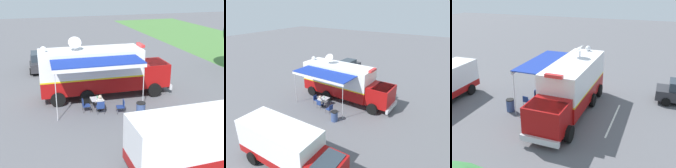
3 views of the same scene
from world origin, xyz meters
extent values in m
plane|color=#5B5B60|center=(0.00, 0.00, 0.00)|extent=(100.00, 100.00, 0.00)
cube|color=silver|center=(-3.07, 1.05, 0.00)|extent=(0.30, 4.80, 0.01)
cube|color=#9E0F0F|center=(0.00, 0.00, 1.15)|extent=(2.76, 7.29, 1.10)
cube|color=white|center=(0.00, 0.00, 2.55)|extent=(2.76, 7.29, 1.70)
cube|color=yellow|center=(0.00, 0.00, 1.70)|extent=(2.79, 7.31, 0.10)
cube|color=#9E0F0F|center=(0.17, 4.65, 1.45)|extent=(2.38, 2.18, 1.70)
cube|color=#28333D|center=(0.18, 4.85, 1.95)|extent=(2.20, 1.55, 0.70)
cube|color=silver|center=(0.21, 5.78, 0.55)|extent=(2.38, 0.29, 0.36)
cylinder|color=black|center=(-1.08, 4.49, 0.50)|extent=(0.34, 1.01, 1.00)
cylinder|color=black|center=(1.41, 4.40, 0.50)|extent=(0.34, 1.01, 1.00)
cylinder|color=black|center=(-1.27, -0.49, 0.50)|extent=(0.34, 1.01, 1.00)
cylinder|color=black|center=(1.23, -0.59, 0.50)|extent=(0.34, 1.01, 1.00)
cylinder|color=black|center=(-1.34, -2.47, 0.50)|extent=(0.34, 1.01, 1.00)
cylinder|color=black|center=(1.16, -2.56, 0.50)|extent=(0.34, 1.01, 1.00)
cube|color=white|center=(0.00, 0.00, 3.45)|extent=(2.76, 7.29, 0.10)
cube|color=red|center=(0.14, 3.70, 3.62)|extent=(1.11, 0.32, 0.20)
cylinder|color=silver|center=(-0.04, -1.08, 3.73)|extent=(0.10, 0.10, 0.45)
cone|color=silver|center=(0.11, -1.08, 4.13)|extent=(0.75, 0.93, 0.81)
sphere|color=white|center=(-0.12, -3.20, 3.68)|extent=(0.44, 0.44, 0.44)
cube|color=#193399|center=(2.35, -0.09, 3.25)|extent=(2.41, 5.84, 0.06)
cube|color=white|center=(3.41, -0.13, 3.11)|extent=(0.29, 5.76, 0.24)
cylinder|color=silver|center=(3.45, 2.60, 1.63)|extent=(0.05, 0.05, 3.25)
cylinder|color=silver|center=(3.25, -2.85, 1.63)|extent=(0.05, 0.05, 3.25)
cube|color=silver|center=(2.27, -0.17, 0.71)|extent=(0.83, 0.83, 0.03)
cylinder|color=#333338|center=(1.91, 0.21, 0.35)|extent=(0.03, 0.03, 0.70)
cylinder|color=#333338|center=(2.65, 0.19, 0.35)|extent=(0.03, 0.03, 0.70)
cylinder|color=#333338|center=(1.89, -0.53, 0.35)|extent=(0.03, 0.03, 0.70)
cylinder|color=#333338|center=(2.62, -0.55, 0.35)|extent=(0.03, 0.03, 0.70)
cylinder|color=#3F9959|center=(2.31, -0.14, 0.83)|extent=(0.07, 0.07, 0.20)
cylinder|color=white|center=(2.31, -0.14, 0.94)|extent=(0.04, 0.04, 0.02)
cube|color=navy|center=(2.97, -0.12, 0.42)|extent=(0.50, 0.50, 0.04)
cube|color=navy|center=(3.19, -0.13, 0.65)|extent=(0.06, 0.48, 0.44)
cylinder|color=#333338|center=(2.74, -0.33, 0.21)|extent=(0.02, 0.02, 0.42)
cylinder|color=#333338|center=(2.76, 0.11, 0.21)|extent=(0.02, 0.02, 0.42)
cylinder|color=#333338|center=(3.18, -0.35, 0.21)|extent=(0.02, 0.02, 0.42)
cylinder|color=#333338|center=(3.20, 0.09, 0.21)|extent=(0.02, 0.02, 0.42)
cube|color=navy|center=(2.47, -0.92, 0.42)|extent=(0.50, 0.50, 0.04)
cube|color=navy|center=(2.46, -1.14, 0.65)|extent=(0.48, 0.06, 0.44)
cylinder|color=#333338|center=(2.26, -0.69, 0.21)|extent=(0.02, 0.02, 0.42)
cylinder|color=#333338|center=(2.70, -0.71, 0.21)|extent=(0.02, 0.02, 0.42)
cylinder|color=#333338|center=(2.24, -1.13, 0.21)|extent=(0.02, 0.02, 0.42)
cylinder|color=#333338|center=(2.68, -1.15, 0.21)|extent=(0.02, 0.02, 0.42)
cube|color=navy|center=(3.29, 1.12, 0.42)|extent=(0.55, 0.55, 0.04)
cube|color=navy|center=(3.33, 1.34, 0.65)|extent=(0.48, 0.11, 0.44)
cylinder|color=#333338|center=(3.48, 0.87, 0.21)|extent=(0.02, 0.02, 0.42)
cylinder|color=#333338|center=(3.04, 0.94, 0.21)|extent=(0.02, 0.02, 0.42)
cylinder|color=#333338|center=(3.55, 1.31, 0.21)|extent=(0.02, 0.02, 0.42)
cylinder|color=#333338|center=(3.11, 1.37, 0.21)|extent=(0.02, 0.02, 0.42)
cube|color=silver|center=(2.97, -0.12, 0.72)|extent=(0.25, 0.37, 0.56)
sphere|color=beige|center=(2.97, -0.12, 1.14)|extent=(0.22, 0.22, 0.22)
cylinder|color=silver|center=(2.84, -0.35, 0.76)|extent=(0.43, 0.11, 0.34)
cylinder|color=silver|center=(2.86, 0.11, 0.76)|extent=(0.43, 0.11, 0.34)
cylinder|color=#2D334C|center=(2.78, -0.22, 0.44)|extent=(0.38, 0.14, 0.13)
cylinder|color=#2D334C|center=(2.60, -0.21, 0.21)|extent=(0.11, 0.11, 0.42)
cube|color=black|center=(2.55, -0.21, 0.04)|extent=(0.24, 0.11, 0.07)
cylinder|color=#2D334C|center=(2.79, -0.02, 0.44)|extent=(0.38, 0.14, 0.13)
cylinder|color=#2D334C|center=(2.61, -0.01, 0.21)|extent=(0.11, 0.11, 0.42)
cube|color=black|center=(2.55, -0.01, 0.04)|extent=(0.24, 0.11, 0.07)
cylinder|color=#384C7F|center=(4.09, 2.21, 0.42)|extent=(0.56, 0.56, 0.85)
cylinder|color=black|center=(4.09, 2.21, 0.88)|extent=(0.57, 0.57, 0.06)
cube|color=white|center=(9.71, 2.06, 1.60)|extent=(2.11, 5.20, 2.20)
cube|color=#9E0F0F|center=(9.71, 2.06, 0.75)|extent=(2.13, 5.22, 0.50)
cube|color=#28333D|center=(9.71, 5.56, 1.57)|extent=(1.68, 1.10, 0.60)
cylinder|color=black|center=(8.66, 5.06, 0.42)|extent=(0.26, 0.84, 0.84)
cylinder|color=black|center=(8.66, 0.63, 0.42)|extent=(0.26, 0.84, 0.84)
cylinder|color=black|center=(10.76, 0.63, 0.42)|extent=(0.26, 0.84, 0.84)
cube|color=#2D2D33|center=(-7.73, -3.17, 0.70)|extent=(4.25, 1.92, 0.76)
cube|color=#28333D|center=(-7.58, -3.17, 1.42)|extent=(2.14, 1.66, 0.68)
cylinder|color=black|center=(-9.06, -4.03, 0.32)|extent=(0.65, 0.24, 0.64)
cylinder|color=black|center=(-9.01, -2.23, 0.32)|extent=(0.65, 0.24, 0.64)
cylinder|color=black|center=(-6.46, -4.11, 0.32)|extent=(0.65, 0.24, 0.64)
cylinder|color=black|center=(-6.41, -2.31, 0.32)|extent=(0.65, 0.24, 0.64)
camera|label=1|loc=(18.89, -4.15, 7.96)|focal=45.28mm
camera|label=2|loc=(15.95, 10.09, 9.17)|focal=31.77mm
camera|label=3|loc=(-5.09, 16.86, 8.67)|focal=42.11mm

